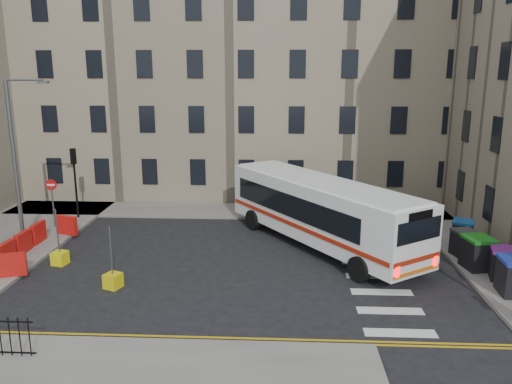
# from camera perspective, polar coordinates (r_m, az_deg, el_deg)

# --- Properties ---
(ground) EXTENTS (120.00, 120.00, 0.00)m
(ground) POSITION_cam_1_polar(r_m,az_deg,el_deg) (22.93, 2.84, -8.22)
(ground) COLOR black
(ground) RESTS_ON ground
(pavement_north) EXTENTS (36.00, 3.20, 0.15)m
(pavement_north) POSITION_cam_1_polar(r_m,az_deg,el_deg) (31.63, -8.07, -2.07)
(pavement_north) COLOR slate
(pavement_north) RESTS_ON ground
(pavement_east) EXTENTS (2.40, 26.00, 0.15)m
(pavement_east) POSITION_cam_1_polar(r_m,az_deg,el_deg) (28.16, 21.56, -4.86)
(pavement_east) COLOR slate
(pavement_east) RESTS_ON ground
(terrace_north) EXTENTS (38.30, 10.80, 17.20)m
(terrace_north) POSITION_cam_1_polar(r_m,az_deg,el_deg) (37.47, -8.04, 13.55)
(terrace_north) COLOR gray
(terrace_north) RESTS_ON ground
(traffic_light_nw) EXTENTS (0.28, 0.22, 4.10)m
(traffic_light_nw) POSITION_cam_1_polar(r_m,az_deg,el_deg) (30.78, -20.03, 2.15)
(traffic_light_nw) COLOR black
(traffic_light_nw) RESTS_ON pavement_west
(streetlamp) EXTENTS (0.50, 0.22, 8.14)m
(streetlamp) POSITION_cam_1_polar(r_m,az_deg,el_deg) (26.98, -25.88, 3.30)
(streetlamp) COLOR #595B5E
(streetlamp) RESTS_ON pavement_west
(no_entry_north) EXTENTS (0.60, 0.08, 3.00)m
(no_entry_north) POSITION_cam_1_polar(r_m,az_deg,el_deg) (29.36, -22.29, -0.14)
(no_entry_north) COLOR #595B5E
(no_entry_north) RESTS_ON pavement_west
(roadworks_barriers) EXTENTS (1.66, 6.26, 1.00)m
(roadworks_barriers) POSITION_cam_1_polar(r_m,az_deg,el_deg) (25.99, -24.36, -5.29)
(roadworks_barriers) COLOR red
(roadworks_barriers) RESTS_ON pavement_west
(bus) EXTENTS (9.20, 11.58, 3.32)m
(bus) POSITION_cam_1_polar(r_m,az_deg,el_deg) (24.80, 7.32, -1.97)
(bus) COLOR white
(bus) RESTS_ON ground
(wheelie_bin_b) EXTENTS (1.31, 1.41, 1.31)m
(wheelie_bin_b) POSITION_cam_1_polar(r_m,az_deg,el_deg) (23.16, 26.42, -7.32)
(wheelie_bin_b) COLOR black
(wheelie_bin_b) RESTS_ON pavement_east
(wheelie_bin_c) EXTENTS (1.31, 1.45, 1.42)m
(wheelie_bin_c) POSITION_cam_1_polar(r_m,az_deg,el_deg) (23.83, 24.00, -6.35)
(wheelie_bin_c) COLOR black
(wheelie_bin_c) RESTS_ON pavement_east
(wheelie_bin_d) EXTENTS (1.22, 1.33, 1.24)m
(wheelie_bin_d) POSITION_cam_1_polar(r_m,az_deg,el_deg) (25.21, 22.75, -5.40)
(wheelie_bin_d) COLOR black
(wheelie_bin_d) RESTS_ON pavement_east
(wheelie_bin_e) EXTENTS (1.35, 1.42, 1.24)m
(wheelie_bin_e) POSITION_cam_1_polar(r_m,az_deg,el_deg) (26.79, 22.54, -4.29)
(wheelie_bin_e) COLOR black
(wheelie_bin_e) RESTS_ON pavement_east
(bollard_yellow) EXTENTS (0.71, 0.71, 0.60)m
(bollard_yellow) POSITION_cam_1_polar(r_m,az_deg,el_deg) (24.44, -21.50, -7.04)
(bollard_yellow) COLOR yellow
(bollard_yellow) RESTS_ON ground
(bollard_chevron) EXTENTS (0.78, 0.78, 0.60)m
(bollard_chevron) POSITION_cam_1_polar(r_m,az_deg,el_deg) (21.23, -16.02, -9.72)
(bollard_chevron) COLOR #D9C20C
(bollard_chevron) RESTS_ON ground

